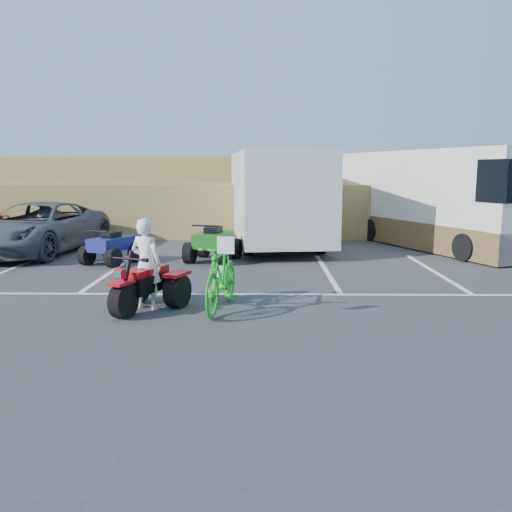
{
  "coord_description": "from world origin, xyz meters",
  "views": [
    {
      "loc": [
        1.11,
        -8.44,
        2.53
      ],
      "look_at": [
        0.97,
        1.15,
        1.0
      ],
      "focal_mm": 38.0,
      "sensor_mm": 36.0,
      "label": 1
    }
  ],
  "objects_px": {
    "cargo_trailer": "(277,196)",
    "quad_atv_blue": "(112,263)",
    "rv_motorhome": "(427,205)",
    "red_trike_atv": "(143,310)",
    "quad_atv_green": "(214,261)",
    "green_dirt_bike": "(221,276)",
    "rider": "(146,264)",
    "grey_pickup": "(37,228)"
  },
  "relations": [
    {
      "from": "red_trike_atv",
      "to": "quad_atv_green",
      "type": "xyz_separation_m",
      "value": [
        0.79,
        5.45,
        0.0
      ]
    },
    {
      "from": "rider",
      "to": "quad_atv_green",
      "type": "xyz_separation_m",
      "value": [
        0.73,
        5.31,
        -0.84
      ]
    },
    {
      "from": "rider",
      "to": "cargo_trailer",
      "type": "distance_m",
      "value": 8.6
    },
    {
      "from": "red_trike_atv",
      "to": "cargo_trailer",
      "type": "relative_size",
      "value": 0.24
    },
    {
      "from": "rv_motorhome",
      "to": "quad_atv_blue",
      "type": "height_order",
      "value": "rv_motorhome"
    },
    {
      "from": "cargo_trailer",
      "to": "quad_atv_blue",
      "type": "height_order",
      "value": "cargo_trailer"
    },
    {
      "from": "green_dirt_bike",
      "to": "quad_atv_green",
      "type": "height_order",
      "value": "green_dirt_bike"
    },
    {
      "from": "red_trike_atv",
      "to": "cargo_trailer",
      "type": "xyz_separation_m",
      "value": [
        2.64,
        8.29,
        1.67
      ]
    },
    {
      "from": "green_dirt_bike",
      "to": "quad_atv_blue",
      "type": "xyz_separation_m",
      "value": [
        -3.38,
        4.93,
        -0.63
      ]
    },
    {
      "from": "rider",
      "to": "cargo_trailer",
      "type": "xyz_separation_m",
      "value": [
        2.58,
        8.16,
        0.83
      ]
    },
    {
      "from": "cargo_trailer",
      "to": "quad_atv_green",
      "type": "distance_m",
      "value": 3.78
    },
    {
      "from": "red_trike_atv",
      "to": "grey_pickup",
      "type": "xyz_separation_m",
      "value": [
        -4.71,
        6.8,
        0.77
      ]
    },
    {
      "from": "quad_atv_green",
      "to": "green_dirt_bike",
      "type": "bearing_deg",
      "value": -69.52
    },
    {
      "from": "rider",
      "to": "rv_motorhome",
      "type": "height_order",
      "value": "rv_motorhome"
    },
    {
      "from": "red_trike_atv",
      "to": "rider",
      "type": "relative_size",
      "value": 0.97
    },
    {
      "from": "rider",
      "to": "quad_atv_blue",
      "type": "bearing_deg",
      "value": -45.43
    },
    {
      "from": "quad_atv_blue",
      "to": "green_dirt_bike",
      "type": "bearing_deg",
      "value": -31.92
    },
    {
      "from": "rider",
      "to": "quad_atv_blue",
      "type": "height_order",
      "value": "rider"
    },
    {
      "from": "red_trike_atv",
      "to": "quad_atv_blue",
      "type": "bearing_deg",
      "value": 133.45
    },
    {
      "from": "cargo_trailer",
      "to": "quad_atv_blue",
      "type": "relative_size",
      "value": 4.64
    },
    {
      "from": "red_trike_atv",
      "to": "quad_atv_blue",
      "type": "xyz_separation_m",
      "value": [
        -1.95,
        5.0,
        0.0
      ]
    },
    {
      "from": "quad_atv_blue",
      "to": "quad_atv_green",
      "type": "xyz_separation_m",
      "value": [
        2.74,
        0.45,
        0.0
      ]
    },
    {
      "from": "rv_motorhome",
      "to": "red_trike_atv",
      "type": "bearing_deg",
      "value": -153.08
    },
    {
      "from": "rider",
      "to": "red_trike_atv",
      "type": "bearing_deg",
      "value": 90.0
    },
    {
      "from": "green_dirt_bike",
      "to": "grey_pickup",
      "type": "bearing_deg",
      "value": 141.89
    },
    {
      "from": "green_dirt_bike",
      "to": "grey_pickup",
      "type": "xyz_separation_m",
      "value": [
        -6.14,
        6.73,
        0.14
      ]
    },
    {
      "from": "grey_pickup",
      "to": "cargo_trailer",
      "type": "height_order",
      "value": "cargo_trailer"
    },
    {
      "from": "quad_atv_green",
      "to": "rv_motorhome",
      "type": "bearing_deg",
      "value": 38.92
    },
    {
      "from": "red_trike_atv",
      "to": "rider",
      "type": "height_order",
      "value": "rider"
    },
    {
      "from": "grey_pickup",
      "to": "cargo_trailer",
      "type": "relative_size",
      "value": 0.81
    },
    {
      "from": "quad_atv_blue",
      "to": "red_trike_atv",
      "type": "bearing_deg",
      "value": -45.04
    },
    {
      "from": "red_trike_atv",
      "to": "quad_atv_green",
      "type": "height_order",
      "value": "quad_atv_green"
    },
    {
      "from": "grey_pickup",
      "to": "quad_atv_blue",
      "type": "xyz_separation_m",
      "value": [
        2.77,
        -1.8,
        -0.77
      ]
    },
    {
      "from": "red_trike_atv",
      "to": "grey_pickup",
      "type": "distance_m",
      "value": 8.31
    },
    {
      "from": "rider",
      "to": "cargo_trailer",
      "type": "height_order",
      "value": "cargo_trailer"
    },
    {
      "from": "rv_motorhome",
      "to": "quad_atv_blue",
      "type": "bearing_deg",
      "value": 179.37
    },
    {
      "from": "green_dirt_bike",
      "to": "quad_atv_green",
      "type": "distance_m",
      "value": 5.46
    },
    {
      "from": "rv_motorhome",
      "to": "quad_atv_green",
      "type": "height_order",
      "value": "rv_motorhome"
    },
    {
      "from": "rider",
      "to": "quad_atv_blue",
      "type": "xyz_separation_m",
      "value": [
        -2.0,
        4.86,
        -0.84
      ]
    },
    {
      "from": "red_trike_atv",
      "to": "rv_motorhome",
      "type": "height_order",
      "value": "rv_motorhome"
    },
    {
      "from": "green_dirt_bike",
      "to": "rv_motorhome",
      "type": "xyz_separation_m",
      "value": [
        6.24,
        8.63,
        0.71
      ]
    },
    {
      "from": "quad_atv_blue",
      "to": "quad_atv_green",
      "type": "bearing_deg",
      "value": 33.04
    }
  ]
}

